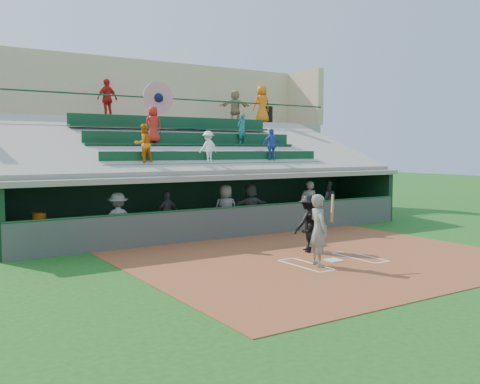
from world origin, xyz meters
TOP-DOWN VIEW (x-y plane):
  - ground at (0.00, 0.00)m, footprint 100.00×100.00m
  - dirt_slab at (0.00, 0.50)m, footprint 11.00×9.00m
  - home_plate at (0.00, 0.00)m, footprint 0.43×0.43m
  - batters_box_chalk at (0.00, 0.00)m, footprint 2.65×1.85m
  - dugout_floor at (0.00, 6.75)m, footprint 16.00×3.50m
  - concourse_slab at (0.00, 13.50)m, footprint 20.00×3.00m
  - grandstand at (-0.01, 10.51)m, footprint 20.40×10.40m
  - batter_at_plate at (-0.80, -0.26)m, footprint 0.94×0.82m
  - catcher at (0.29, 1.36)m, footprint 0.72×0.64m
  - home_umpire at (0.48, 1.67)m, footprint 1.20×0.78m
  - dugout_bench at (0.26, 8.15)m, footprint 15.36×3.27m
  - white_table at (-6.65, 6.26)m, footprint 0.89×0.70m
  - water_cooler at (-6.68, 6.32)m, footprint 0.43×0.43m
  - dugout_player_a at (-4.45, 5.33)m, footprint 1.24×0.86m
  - dugout_player_b at (-1.94, 6.97)m, footprint 0.97×0.49m
  - dugout_player_c at (-0.22, 5.57)m, footprint 1.04×0.82m
  - dugout_player_d at (1.48, 6.45)m, footprint 1.69×0.70m
  - dugout_player_e at (3.65, 5.42)m, footprint 0.81×0.70m
  - dugout_player_f at (5.81, 6.71)m, footprint 1.04×0.93m
  - trash_bin at (6.73, 12.68)m, footprint 0.63×0.63m
  - concourse_staff_a at (-2.04, 13.14)m, footprint 1.19×0.79m
  - concourse_staff_b at (5.97, 12.07)m, footprint 1.00×0.68m
  - concourse_staff_c at (4.90, 13.04)m, footprint 1.70×1.11m

SIDE VIEW (x-z plane):
  - ground at x=0.00m, z-range 0.00..0.00m
  - dirt_slab at x=0.00m, z-range 0.00..0.02m
  - dugout_floor at x=0.00m, z-range 0.00..0.04m
  - batters_box_chalk at x=0.00m, z-range 0.02..0.03m
  - home_plate at x=0.00m, z-range 0.02..0.05m
  - dugout_bench at x=0.26m, z-range 0.04..0.51m
  - white_table at x=-6.65m, z-range 0.04..0.77m
  - catcher at x=0.29m, z-range 0.02..1.24m
  - dugout_player_b at x=-1.94m, z-range 0.04..1.63m
  - home_umpire at x=0.48m, z-range 0.02..1.78m
  - dugout_player_f at x=5.81m, z-range 0.04..1.79m
  - dugout_player_a at x=-4.45m, z-range 0.04..1.80m
  - dugout_player_d at x=1.48m, z-range 0.04..1.81m
  - dugout_player_c at x=-0.22m, z-range 0.04..1.90m
  - dugout_player_e at x=3.65m, z-range 0.04..1.92m
  - water_cooler at x=-6.68m, z-range 0.77..1.20m
  - batter_at_plate at x=-0.80m, z-range 0.03..1.99m
  - grandstand at x=-0.01m, z-range -1.64..6.16m
  - concourse_slab at x=0.00m, z-range 0.00..4.60m
  - trash_bin at x=6.73m, z-range 4.60..5.54m
  - concourse_staff_c at x=4.90m, z-range 4.60..6.35m
  - concourse_staff_a at x=-2.04m, z-range 4.60..6.48m
  - concourse_staff_b at x=5.97m, z-range 4.60..6.57m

